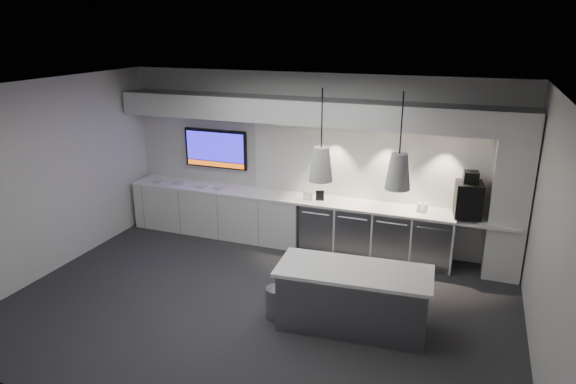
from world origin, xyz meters
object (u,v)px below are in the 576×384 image
at_px(wall_tv, 216,149).
at_px(bin, 277,302).
at_px(island, 353,298).
at_px(coffee_machine, 469,198).

xyz_separation_m(wall_tv, bin, (2.25, -2.62, -1.35)).
bearing_deg(bin, wall_tv, 130.75).
height_order(island, coffee_machine, coffee_machine).
distance_m(wall_tv, island, 4.27).
bearing_deg(island, coffee_machine, 56.91).
distance_m(island, bin, 1.03).
xyz_separation_m(island, bin, (-1.01, -0.11, -0.21)).
xyz_separation_m(wall_tv, coffee_machine, (4.51, -0.25, -0.36)).
distance_m(bin, coffee_machine, 3.42).
distance_m(wall_tv, coffee_machine, 4.53).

